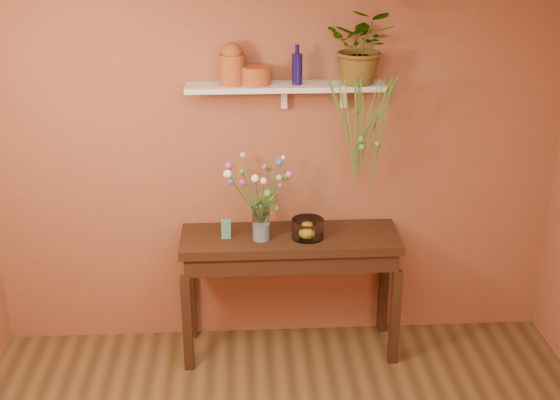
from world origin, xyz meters
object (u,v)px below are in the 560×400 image
object	(u,v)px
sideboard	(290,252)
glass_vase	(261,226)
terracotta_jug	(232,65)
bouquet	(260,185)
spider_plant	(362,46)
glass_bowl	(308,229)
blue_bottle	(297,68)

from	to	relation	value
sideboard	glass_vase	bearing A→B (deg)	-163.73
terracotta_jug	bouquet	world-z (taller)	terracotta_jug
spider_plant	glass_bowl	world-z (taller)	spider_plant
glass_vase	bouquet	bearing A→B (deg)	-108.13
terracotta_jug	blue_bottle	xyz separation A→B (m)	(0.42, -0.02, -0.03)
glass_bowl	sideboard	bearing A→B (deg)	159.32
sideboard	glass_vase	distance (m)	0.32
blue_bottle	bouquet	distance (m)	0.79
terracotta_jug	sideboard	bearing A→B (deg)	-19.77
blue_bottle	spider_plant	xyz separation A→B (m)	(0.42, 0.00, 0.14)
terracotta_jug	glass_bowl	world-z (taller)	terracotta_jug
sideboard	spider_plant	world-z (taller)	spider_plant
glass_vase	bouquet	size ratio (longest dim) A/B	0.55
spider_plant	glass_bowl	bearing A→B (deg)	-155.42
glass_vase	glass_bowl	xyz separation A→B (m)	(0.32, 0.02, -0.04)
blue_bottle	bouquet	world-z (taller)	blue_bottle
sideboard	terracotta_jug	bearing A→B (deg)	160.23
glass_vase	glass_bowl	size ratio (longest dim) A/B	1.10
sideboard	terracotta_jug	world-z (taller)	terracotta_jug
sideboard	spider_plant	bearing A→B (deg)	14.06
sideboard	bouquet	bearing A→B (deg)	-160.93
bouquet	sideboard	bearing A→B (deg)	19.07
blue_bottle	glass_vase	distance (m)	1.07
spider_plant	bouquet	world-z (taller)	spider_plant
sideboard	blue_bottle	world-z (taller)	blue_bottle
glass_vase	terracotta_jug	bearing A→B (deg)	131.49
blue_bottle	glass_bowl	size ratio (longest dim) A/B	1.17
glass_vase	bouquet	distance (m)	0.30
bouquet	spider_plant	bearing A→B (deg)	15.62
glass_vase	blue_bottle	bearing A→B (deg)	34.82
sideboard	bouquet	world-z (taller)	bouquet
terracotta_jug	blue_bottle	world-z (taller)	terracotta_jug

